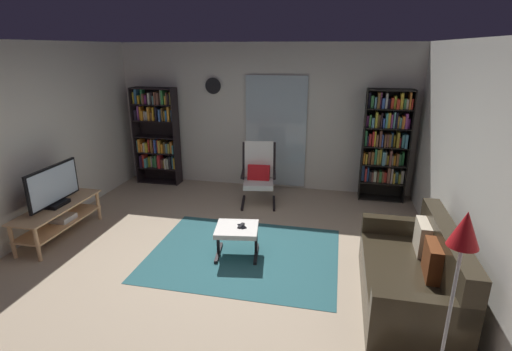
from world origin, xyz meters
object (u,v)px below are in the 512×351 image
bookshelf_near_sofa (386,142)px  tv_remote (241,226)px  tv_stand (59,216)px  lounge_armchair (259,172)px  floor_lamp_by_sofa (461,253)px  wall_clock (213,86)px  leather_sofa (413,276)px  bookshelf_near_tv (157,134)px  ottoman (237,232)px  cell_phone (242,226)px  television (54,187)px

bookshelf_near_sofa → tv_remote: size_ratio=13.04×
tv_stand → lounge_armchair: bearing=37.0°
tv_stand → lounge_armchair: 3.04m
floor_lamp_by_sofa → wall_clock: (-3.08, 4.34, 0.60)m
bookshelf_near_sofa → wall_clock: 3.16m
leather_sofa → floor_lamp_by_sofa: bearing=-90.7°
tv_remote → floor_lamp_by_sofa: size_ratio=0.09×
bookshelf_near_tv → ottoman: size_ratio=3.09×
leather_sofa → ottoman: (-1.99, 0.56, 0.01)m
wall_clock → bookshelf_near_tv: bearing=-170.9°
bookshelf_near_tv → floor_lamp_by_sofa: bearing=-45.0°
tv_remote → wall_clock: (-1.15, 2.55, 1.45)m
lounge_armchair → cell_phone: lounge_armchair is taller
tv_stand → leather_sofa: (4.51, -0.53, -0.00)m
bookshelf_near_tv → bookshelf_near_sofa: 4.13m
bookshelf_near_tv → cell_phone: 3.33m
floor_lamp_by_sofa → wall_clock: wall_clock is taller
lounge_armchair → tv_remote: size_ratio=7.10×
leather_sofa → floor_lamp_by_sofa: size_ratio=1.11×
tv_remote → lounge_armchair: bearing=103.4°
cell_phone → wall_clock: bearing=77.6°
lounge_armchair → ottoman: (0.10, -1.80, -0.21)m
bookshelf_near_sofa → tv_remote: bearing=-128.6°
tv_stand → cell_phone: bearing=1.0°
lounge_armchair → wall_clock: (-1.01, 0.78, 1.32)m
bookshelf_near_sofa → wall_clock: (-3.04, 0.18, 0.83)m
television → lounge_armchair: bearing=37.2°
tv_remote → ottoman: bearing=-136.6°
bookshelf_near_sofa → floor_lamp_by_sofa: (0.04, -4.16, 0.23)m
bookshelf_near_tv → wall_clock: 1.42m
cell_phone → floor_lamp_by_sofa: size_ratio=0.09×
television → wall_clock: 3.18m
tv_stand → wall_clock: (1.41, 2.61, 1.54)m
bookshelf_near_sofa → floor_lamp_by_sofa: size_ratio=1.22×
tv_stand → tv_remote: tv_stand is taller
bookshelf_near_sofa → leather_sofa: size_ratio=1.10×
bookshelf_near_sofa → wall_clock: size_ratio=6.48×
television → bookshelf_near_sofa: bearing=28.7°
cell_phone → bookshelf_near_tv: bearing=96.5°
cell_phone → tv_stand: bearing=144.1°
tv_stand → ottoman: (2.52, 0.02, 0.01)m
television → wall_clock: bearing=61.7°
television → bookshelf_near_tv: size_ratio=0.51×
lounge_armchair → cell_phone: size_ratio=7.30×
tv_remote → floor_lamp_by_sofa: floor_lamp_by_sofa is taller
lounge_armchair → ottoman: size_ratio=1.74×
ottoman → cell_phone: size_ratio=4.19×
bookshelf_near_sofa → floor_lamp_by_sofa: bearing=-89.4°
television → bookshelf_near_sofa: size_ratio=0.49×
tv_stand → tv_remote: bearing=1.2°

